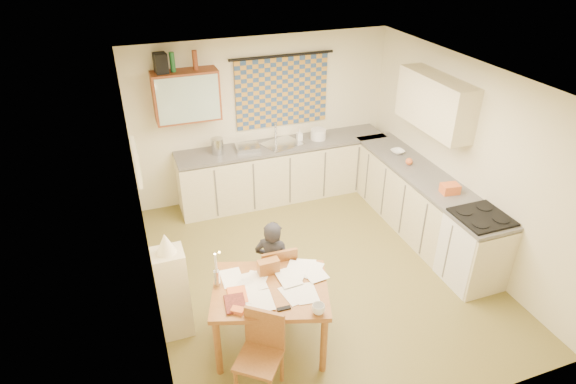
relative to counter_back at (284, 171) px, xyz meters
name	(u,v)px	position (x,y,z in m)	size (l,w,h in m)	color
floor	(318,271)	(-0.22, -1.95, -0.46)	(4.00, 4.50, 0.02)	brown
ceiling	(325,79)	(-0.22, -1.95, 2.06)	(4.00, 4.50, 0.02)	white
wall_back	(263,119)	(-0.22, 0.31, 0.80)	(4.00, 0.02, 2.50)	beige
wall_front	(436,319)	(-0.22, -4.21, 0.80)	(4.00, 0.02, 2.50)	beige
wall_left	(142,218)	(-2.23, -1.95, 0.80)	(0.02, 4.50, 2.50)	beige
wall_right	(465,160)	(1.79, -1.95, 0.80)	(0.02, 4.50, 2.50)	beige
window_blind	(282,92)	(0.08, 0.27, 1.20)	(1.45, 0.03, 1.05)	navy
curtain_rod	(282,56)	(0.08, 0.25, 1.75)	(0.04, 0.04, 1.60)	black
wall_cabinet	(186,96)	(-1.37, 0.13, 1.35)	(0.90, 0.34, 0.70)	maroon
wall_cabinet_glass	(189,100)	(-1.37, -0.04, 1.35)	(0.84, 0.02, 0.64)	#99B2A5
upper_cabinet_right	(435,103)	(1.61, -1.40, 1.40)	(0.34, 1.30, 0.70)	beige
framed_print	(136,162)	(-2.19, -1.55, 1.25)	(0.04, 0.50, 0.40)	beige
print_canvas	(139,162)	(-2.17, -1.55, 1.25)	(0.01, 0.42, 0.32)	silver
counter_back	(284,171)	(0.00, 0.00, 0.00)	(3.30, 0.62, 0.92)	beige
counter_right	(421,204)	(1.48, -1.62, 0.00)	(0.62, 2.95, 0.92)	beige
stove	(474,249)	(1.48, -2.75, 0.02)	(0.61, 0.61, 0.95)	white
sink	(282,146)	(-0.02, 0.00, 0.43)	(0.55, 0.45, 0.10)	silver
tap	(276,132)	(-0.07, 0.18, 0.61)	(0.03, 0.03, 0.28)	silver
dish_rack	(248,147)	(-0.57, 0.00, 0.50)	(0.35, 0.30, 0.06)	silver
kettle	(217,146)	(-1.02, 0.00, 0.59)	(0.18, 0.18, 0.24)	silver
mixing_bowl	(318,134)	(0.58, 0.00, 0.55)	(0.24, 0.24, 0.16)	white
soap_bottle	(299,135)	(0.28, 0.05, 0.56)	(0.08, 0.08, 0.18)	white
bowl	(398,152)	(1.48, -0.88, 0.49)	(0.21, 0.21, 0.05)	white
orange_bag	(450,189)	(1.48, -2.13, 0.53)	(0.22, 0.16, 0.12)	orange
fruit_orange	(409,161)	(1.43, -1.27, 0.52)	(0.10, 0.10, 0.10)	orange
speaker	(161,63)	(-1.66, 0.13, 1.83)	(0.16, 0.20, 0.26)	black
bottle_green	(172,62)	(-1.51, 0.13, 1.83)	(0.07, 0.07, 0.26)	#195926
bottle_brown	(195,60)	(-1.21, 0.13, 1.83)	(0.07, 0.07, 0.26)	maroon
dining_table	(271,316)	(-1.16, -2.89, -0.07)	(1.36, 1.18, 0.75)	brown
chair_far	(276,286)	(-0.93, -2.35, -0.18)	(0.41, 0.41, 0.88)	brown
chair_near	(260,369)	(-1.44, -3.41, -0.18)	(0.55, 0.55, 0.86)	brown
person	(273,266)	(-0.95, -2.36, 0.12)	(0.50, 0.47, 1.15)	black
shelf_stand	(173,293)	(-2.06, -2.37, 0.08)	(0.32, 0.30, 1.06)	beige
lampshade	(165,243)	(-2.06, -2.37, 0.72)	(0.20, 0.20, 0.22)	beige
letter_rack	(268,267)	(-1.10, -2.66, 0.38)	(0.22, 0.10, 0.16)	brown
mug	(318,309)	(-0.84, -3.37, 0.35)	(0.16, 0.16, 0.10)	white
magazine	(225,305)	(-1.64, -2.99, 0.31)	(0.22, 0.28, 0.02)	maroon
book	(228,297)	(-1.58, -2.88, 0.31)	(0.21, 0.27, 0.02)	orange
orange_box	(238,310)	(-1.55, -3.10, 0.32)	(0.12, 0.08, 0.04)	orange
eyeglasses	(284,308)	(-1.13, -3.21, 0.31)	(0.13, 0.04, 0.02)	black
candle_holder	(217,278)	(-1.64, -2.67, 0.39)	(0.06, 0.06, 0.18)	silver
candle	(216,263)	(-1.64, -2.68, 0.59)	(0.02, 0.02, 0.22)	white
candle_flame	(219,252)	(-1.60, -2.69, 0.71)	(0.02, 0.02, 0.02)	#FFCC66
papers	(278,282)	(-1.06, -2.85, 0.31)	(1.09, 0.79, 0.02)	white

